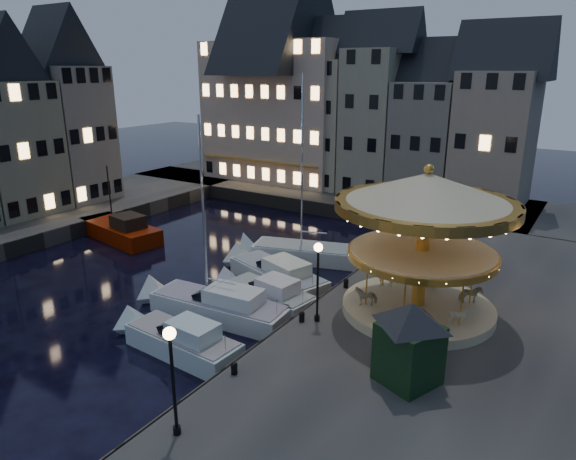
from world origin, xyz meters
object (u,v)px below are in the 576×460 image
Objects in this scene: bollard_d at (383,255)px; bollard_a at (234,367)px; motorboat_c at (214,305)px; ticket_kiosk at (411,330)px; bollard_b at (302,316)px; bollard_c at (346,283)px; streetlamp_b at (318,271)px; streetlamp_c at (412,210)px; motorboat_b at (177,340)px; carousel at (425,218)px; motorboat_e at (274,274)px; motorboat_f at (305,253)px; streetlamp_a at (172,366)px; motorboat_d at (264,295)px; red_fishing_boat at (121,231)px.

bollard_a is at bearing -90.00° from bollard_d.
ticket_kiosk is (12.11, -2.11, 2.97)m from motorboat_c.
bollard_b is 5.90m from motorboat_c.
bollard_b is 10.50m from bollard_d.
ticket_kiosk is (6.28, -7.09, 2.05)m from bollard_c.
streetlamp_b is 7.32× the size of bollard_d.
streetlamp_c is 14.22m from bollard_b.
bollard_c is at bearing 61.43° from motorboat_b.
carousel reaches higher than bollard_b.
motorboat_e is 0.66× the size of motorboat_f.
carousel is at bearing -10.39° from bollard_c.
motorboat_f is at bearing -152.22° from streetlamp_c.
bollard_a is (-0.60, -19.50, -2.41)m from streetlamp_c.
ticket_kiosk is at bearing -48.47° from bollard_c.
carousel reaches higher than streetlamp_a.
motorboat_c reaches higher than bollard_b.
carousel is (4.59, -0.84, 4.87)m from bollard_c.
carousel is (10.61, -6.35, 5.95)m from motorboat_f.
bollard_a is 0.08× the size of motorboat_d.
motorboat_e is at bearing -139.75° from bollard_d.
streetlamp_c is 10.83m from motorboat_e.
carousel is at bearing 73.72° from streetlamp_a.
motorboat_f is at bearing 123.49° from streetlamp_b.
red_fishing_boat is 2.20× the size of ticket_kiosk.
motorboat_c is (-5.83, -4.98, -0.92)m from bollard_c.
motorboat_e is at bearing 170.98° from carousel.
bollard_a is 0.06× the size of carousel.
carousel reaches higher than bollard_c.
motorboat_b is 14.49m from motorboat_f.
motorboat_f is at bearing 95.30° from motorboat_e.
motorboat_f reaches higher than motorboat_c.
motorboat_e is (-5.58, 11.27, -0.96)m from bollard_a.
motorboat_c is at bearing -22.66° from red_fishing_boat.
bollard_c is at bearing 97.59° from streetlamp_b.
red_fishing_boat reaches higher than motorboat_d.
motorboat_b is at bearing -94.80° from motorboat_d.
ticket_kiosk is at bearing 9.35° from motorboat_b.
motorboat_b is 1.87× the size of ticket_kiosk.
streetlamp_a is 0.48× the size of red_fishing_boat.
red_fishing_boat reaches higher than motorboat_e.
ticket_kiosk is (27.57, -8.57, 2.94)m from red_fishing_boat.
motorboat_c is 12.62m from carousel.
motorboat_b is (-4.86, 1.57, -0.96)m from bollard_a.
red_fishing_boat is at bearing 164.74° from streetlamp_b.
red_fishing_boat is (-21.89, -7.53, -3.31)m from streetlamp_c.
motorboat_f is (-6.62, -3.49, -3.49)m from streetlamp_c.
streetlamp_c is 8.26m from motorboat_f.
bollard_b is 0.14× the size of ticket_kiosk.
bollard_c is 0.07× the size of red_fishing_boat.
motorboat_c is 12.64m from ticket_kiosk.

